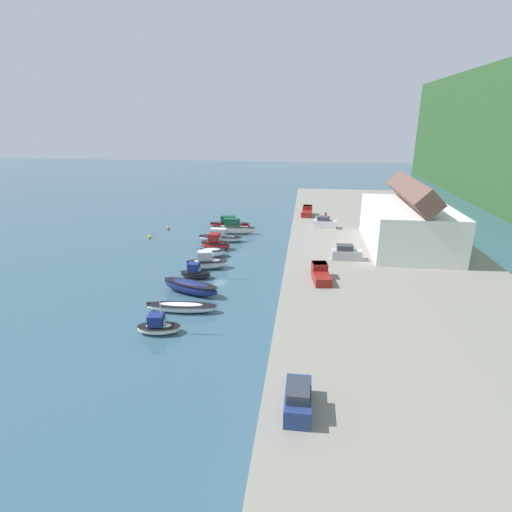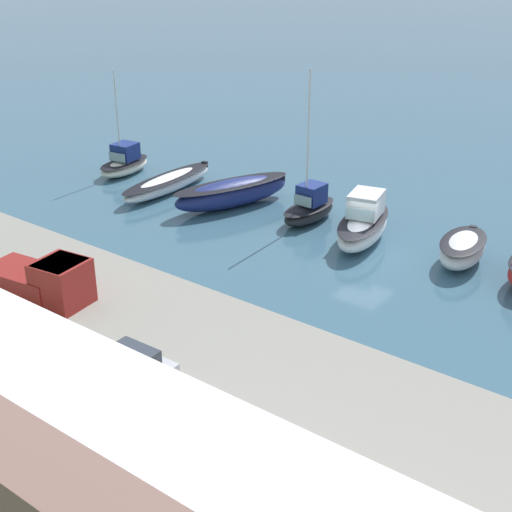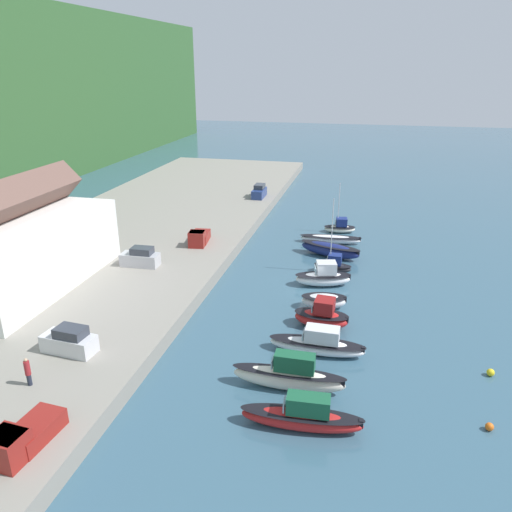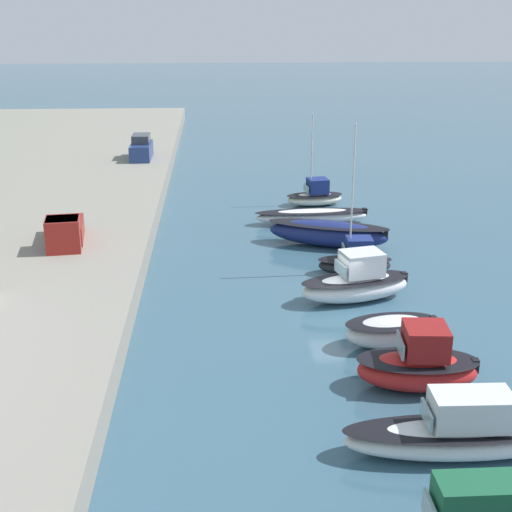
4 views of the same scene
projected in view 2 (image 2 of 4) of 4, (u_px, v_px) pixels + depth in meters
ground_plane at (366, 252)px, 37.25m from camera, size 320.00×320.00×0.00m
moored_boat_4 at (462, 249)px, 35.75m from camera, size 2.75×4.67×1.41m
moored_boat_5 at (363, 224)px, 38.16m from camera, size 3.55×6.38×2.69m
moored_boat_6 at (309, 208)px, 40.88m from camera, size 1.89×4.33×8.71m
moored_boat_7 at (232, 193)px, 43.03m from camera, size 4.62×8.17×1.68m
moored_boat_8 at (168, 183)px, 45.65m from camera, size 2.28×8.30×1.06m
moored_boat_9 at (125, 163)px, 48.91m from camera, size 2.60×4.64×7.09m
parked_car_0 at (114, 398)px, 21.67m from camera, size 1.93×4.25×2.16m
pickup_truck_0 at (45, 281)px, 29.11m from camera, size 4.94×2.57×1.90m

